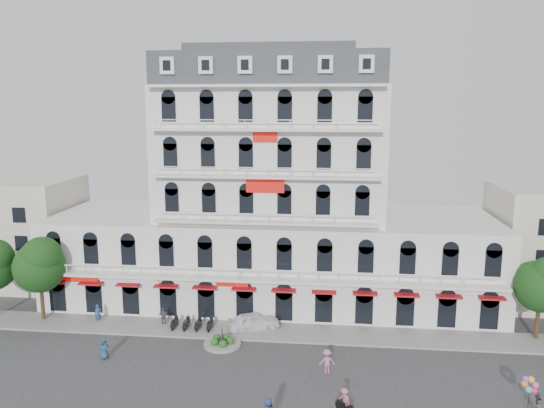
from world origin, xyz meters
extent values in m
plane|color=#38383A|center=(0.00, 0.00, 0.00)|extent=(120.00, 120.00, 0.00)
cube|color=gray|center=(0.00, 9.00, 0.08)|extent=(53.00, 4.00, 0.16)
cube|color=silver|center=(0.00, 18.00, 4.50)|extent=(45.00, 14.00, 9.00)
cube|color=silver|center=(0.00, 18.00, 15.50)|extent=(22.00, 12.00, 13.00)
cube|color=#2D3035|center=(0.00, 18.00, 23.50)|extent=(21.56, 11.76, 3.00)
cube|color=#2D3035|center=(0.00, 18.00, 25.40)|extent=(15.84, 8.64, 0.80)
cube|color=#B3161E|center=(0.00, 10.50, 3.50)|extent=(40.50, 1.00, 0.15)
cube|color=red|center=(0.00, 11.88, 13.00)|extent=(3.50, 0.10, 1.40)
cube|color=beige|center=(-30.00, 20.00, 6.00)|extent=(14.00, 10.00, 12.00)
cylinder|color=gray|center=(-3.00, 6.00, 0.12)|extent=(3.20, 3.20, 0.24)
cylinder|color=black|center=(-3.00, 6.00, 0.90)|extent=(0.08, 0.08, 1.40)
sphere|color=#1A4E1A|center=(-2.30, 6.00, 0.45)|extent=(0.70, 0.70, 0.70)
sphere|color=#1A4E1A|center=(-2.78, 6.66, 0.45)|extent=(0.70, 0.70, 0.70)
sphere|color=#1A4E1A|center=(-3.56, 6.42, 0.45)|extent=(0.70, 0.70, 0.70)
sphere|color=#1A4E1A|center=(-3.57, 5.60, 0.45)|extent=(0.70, 0.70, 0.70)
sphere|color=#1A4E1A|center=(-2.80, 5.33, 0.45)|extent=(0.70, 0.70, 0.70)
cylinder|color=#382314|center=(-21.00, 9.50, 1.87)|extent=(0.36, 0.36, 3.74)
sphere|color=#133C15|center=(-21.00, 9.50, 5.27)|extent=(4.76, 4.76, 4.76)
sphere|color=#133C15|center=(-20.50, 9.20, 6.38)|extent=(3.74, 3.74, 3.74)
sphere|color=#133C15|center=(-21.40, 9.80, 5.95)|extent=(3.40, 3.40, 3.40)
cylinder|color=#382314|center=(24.00, 10.00, 1.72)|extent=(0.36, 0.36, 3.43)
sphere|color=#133C15|center=(24.00, 10.00, 4.84)|extent=(4.37, 4.37, 4.37)
sphere|color=#133C15|center=(23.60, 10.30, 5.46)|extent=(3.12, 3.12, 3.12)
imported|color=white|center=(-0.77, 9.50, 0.80)|extent=(5.08, 3.54, 1.61)
cube|color=black|center=(7.05, -3.39, 0.55)|extent=(1.18, 1.41, 0.35)
torus|color=black|center=(6.72, -2.95, 0.28)|extent=(0.46, 0.55, 0.60)
imported|color=#BB637F|center=(7.05, -3.39, 1.20)|extent=(1.03, 1.12, 1.51)
imported|color=navy|center=(-11.97, 2.60, 0.86)|extent=(1.00, 0.90, 1.72)
imported|color=#55555C|center=(-9.21, 9.50, 0.88)|extent=(1.06, 0.51, 1.76)
imported|color=#C3678F|center=(5.89, 2.17, 0.96)|extent=(1.36, 0.95, 1.93)
imported|color=navy|center=(-15.56, 9.50, 0.89)|extent=(0.77, 0.74, 1.78)
imported|color=#4D4D53|center=(19.62, -2.02, 0.80)|extent=(0.96, 0.99, 1.61)
cylinder|color=black|center=(19.22, -1.72, 1.00)|extent=(0.04, 0.04, 2.00)
sphere|color=#E54C99|center=(19.57, -1.72, 2.00)|extent=(0.44, 0.44, 0.44)
sphere|color=yellow|center=(19.39, -1.41, 2.21)|extent=(0.44, 0.44, 0.44)
sphere|color=#994CD8|center=(19.04, -1.42, 2.23)|extent=(0.44, 0.44, 0.44)
sphere|color=orange|center=(18.87, -1.72, 2.04)|extent=(0.44, 0.44, 0.44)
sphere|color=#4CB2E5|center=(19.05, -2.02, 1.81)|extent=(0.44, 0.44, 0.44)
sphere|color=#D8334C|center=(19.40, -2.02, 1.76)|extent=(0.44, 0.44, 0.44)
camera|label=1|loc=(5.69, -35.50, 20.13)|focal=35.00mm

